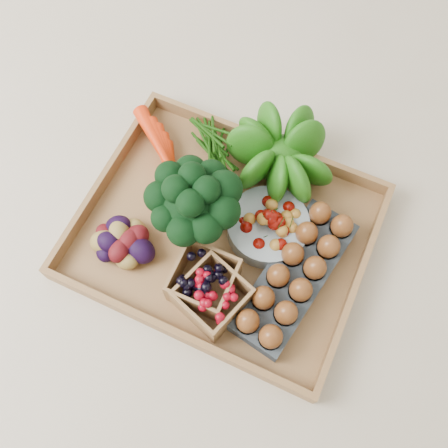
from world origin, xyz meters
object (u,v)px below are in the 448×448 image
at_px(egg_carton, 295,277).
at_px(cherry_bowl, 268,227).
at_px(tray, 224,234).
at_px(broccoli, 194,212).

bearing_deg(egg_carton, cherry_bowl, 149.68).
height_order(tray, egg_carton, egg_carton).
relative_size(cherry_bowl, egg_carton, 0.53).
bearing_deg(cherry_bowl, tray, -152.58).
bearing_deg(tray, broccoli, -169.15).
bearing_deg(broccoli, cherry_bowl, 20.76).
xyz_separation_m(broccoli, egg_carton, (0.22, -0.02, -0.05)).
xyz_separation_m(tray, cherry_bowl, (0.08, 0.04, 0.03)).
xyz_separation_m(tray, egg_carton, (0.16, -0.03, 0.03)).
bearing_deg(egg_carton, tray, 178.54).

